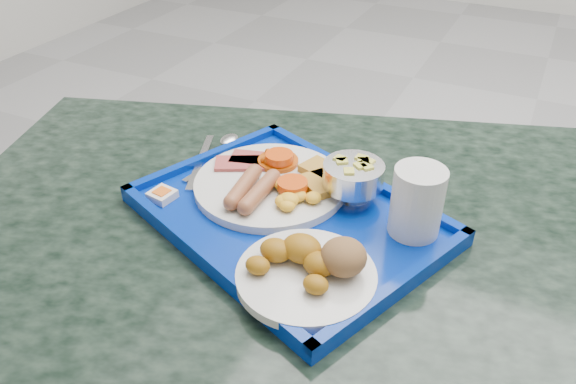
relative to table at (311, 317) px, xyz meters
The scene contains 10 objects.
floor 1.23m from the table, 76.40° to the left, with size 6.00×6.00×0.00m, color #9C9C9E.
table is the anchor object (origin of this frame).
tray 0.20m from the table, behind, with size 0.53×0.47×0.03m.
main_plate 0.24m from the table, 151.93° to the left, with size 0.25×0.25×0.04m.
bread_plate 0.26m from the table, 68.15° to the right, with size 0.18×0.18×0.06m.
fruit_bowl 0.26m from the table, 68.99° to the left, with size 0.09×0.09×0.07m.
juice_cup 0.30m from the table, 16.66° to the left, with size 0.07×0.07×0.10m.
spoon 0.34m from the table, 150.86° to the left, with size 0.05×0.18×0.01m.
knife 0.33m from the table, 164.34° to the left, with size 0.01×0.18×0.00m, color silver.
jam_packet 0.32m from the table, 168.14° to the right, with size 0.04×0.04×0.01m.
Camera 1 is at (-0.00, -1.69, 1.26)m, focal length 35.00 mm.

